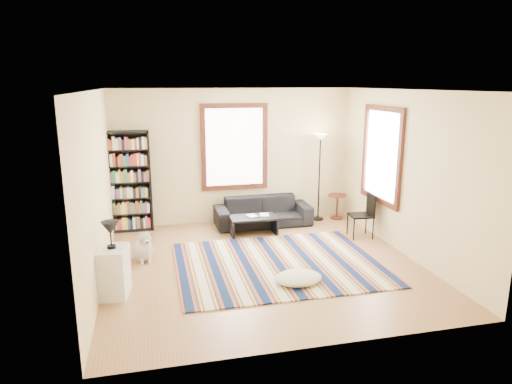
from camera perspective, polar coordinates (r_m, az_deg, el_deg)
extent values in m
cube|color=#9D6547|center=(7.63, 0.87, -9.29)|extent=(5.00, 5.00, 0.10)
cube|color=white|center=(7.03, 0.95, 13.04)|extent=(5.00, 5.00, 0.10)
cube|color=beige|center=(9.65, -2.79, 4.52)|extent=(5.00, 0.10, 2.80)
cube|color=beige|center=(4.84, 8.29, -4.79)|extent=(5.00, 0.10, 2.80)
cube|color=beige|center=(7.04, -19.67, 0.33)|extent=(0.10, 5.00, 2.80)
cube|color=beige|center=(8.19, 18.51, 2.20)|extent=(0.10, 5.00, 2.80)
cube|color=white|center=(9.54, -2.72, 5.63)|extent=(1.20, 0.06, 1.60)
cube|color=white|center=(8.79, 15.46, 4.48)|extent=(0.06, 1.20, 1.60)
cube|color=#0D1C43|center=(7.60, 2.77, -8.93)|extent=(3.31, 2.65, 0.02)
imported|color=black|center=(9.51, 0.87, -2.45)|extent=(0.79, 1.99, 0.58)
cube|color=black|center=(9.35, -15.70, 1.24)|extent=(0.90, 0.30, 2.00)
cube|color=black|center=(8.96, -0.35, -4.21)|extent=(0.92, 0.53, 0.36)
imported|color=beige|center=(8.88, -0.99, -3.08)|extent=(0.27, 0.22, 0.02)
imported|color=beige|center=(8.98, 0.51, -2.90)|extent=(0.20, 0.26, 0.02)
ellipsoid|color=silver|center=(6.91, 5.32, -10.64)|extent=(0.86, 0.75, 0.18)
cylinder|color=#4E1C13|center=(10.11, 10.10, -1.81)|extent=(0.46, 0.46, 0.54)
cube|color=black|center=(8.97, 12.95, -2.88)|extent=(0.45, 0.44, 0.86)
cube|color=silver|center=(6.72, -17.38, -9.51)|extent=(0.45, 0.55, 0.70)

